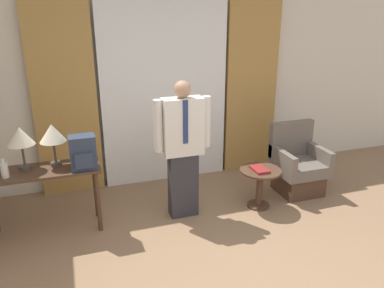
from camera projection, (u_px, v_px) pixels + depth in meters
wall_back at (163, 86)px, 5.21m from camera, size 10.00×0.06×2.70m
curtain_sheer_center at (165, 92)px, 5.11m from camera, size 1.75×0.06×2.58m
curtain_drape_left at (65, 98)px, 4.72m from camera, size 0.79×0.06×2.58m
curtain_drape_right at (252, 86)px, 5.51m from camera, size 0.79×0.06×2.58m
desk at (43, 181)px, 4.00m from camera, size 1.22×0.46×0.75m
table_lamp_left at (20, 137)px, 3.86m from camera, size 0.27×0.27×0.47m
table_lamp_right at (52, 134)px, 3.95m from camera, size 0.27×0.27×0.47m
bottle_by_lamp at (5, 170)px, 3.75m from camera, size 0.07×0.07×0.20m
backpack at (83, 153)px, 3.93m from camera, size 0.27×0.22×0.37m
person at (183, 146)px, 4.26m from camera, size 0.66×0.22×1.63m
armchair at (298, 168)px, 5.03m from camera, size 0.63×0.61×0.93m
side_table at (260, 181)px, 4.62m from camera, size 0.51×0.51×0.50m
book at (259, 169)px, 4.54m from camera, size 0.17×0.26×0.03m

